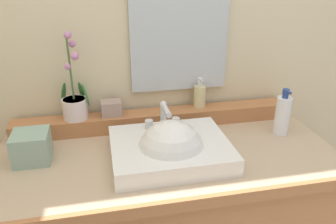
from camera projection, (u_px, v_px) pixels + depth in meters
name	position (u px, v px, depth m)	size (l,w,h in m)	color
wall_back	(149.00, 27.00, 1.50)	(3.22, 0.20, 2.61)	beige
back_ledge	(157.00, 119.00, 1.51)	(1.24, 0.10, 0.07)	#AF6E40
sink_basin	(169.00, 151.00, 1.25)	(0.44, 0.36, 0.28)	white
potted_plant	(75.00, 102.00, 1.40)	(0.13, 0.11, 0.37)	silver
soap_dispenser	(200.00, 95.00, 1.52)	(0.05, 0.06, 0.14)	beige
trinket_box	(111.00, 108.00, 1.45)	(0.09, 0.07, 0.06)	gray
lotion_bottle	(282.00, 115.00, 1.42)	(0.06, 0.07, 0.20)	white
tissue_box	(32.00, 147.00, 1.23)	(0.13, 0.13, 0.11)	#88A793
mirror	(179.00, 34.00, 1.43)	(0.43, 0.02, 0.50)	silver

